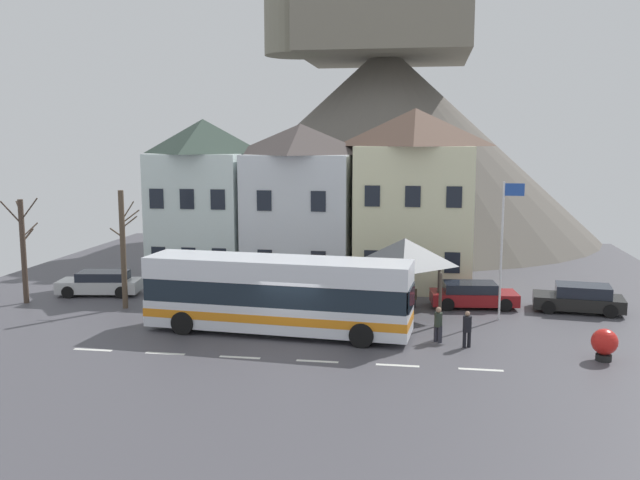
% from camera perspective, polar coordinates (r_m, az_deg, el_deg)
% --- Properties ---
extents(ground_plane, '(40.00, 60.00, 0.07)m').
position_cam_1_polar(ground_plane, '(28.33, -2.51, -8.57)').
color(ground_plane, '#49484E').
extents(townhouse_00, '(5.26, 5.97, 9.42)m').
position_cam_1_polar(townhouse_00, '(40.78, -9.64, 3.33)').
color(townhouse_00, silver).
rests_on(townhouse_00, ground_plane).
extents(townhouse_01, '(5.89, 5.61, 9.13)m').
position_cam_1_polar(townhouse_01, '(39.16, -1.63, 3.02)').
color(townhouse_01, silver).
rests_on(townhouse_01, ground_plane).
extents(townhouse_02, '(6.31, 6.09, 9.96)m').
position_cam_1_polar(townhouse_02, '(38.70, 7.87, 3.50)').
color(townhouse_02, beige).
rests_on(townhouse_02, ground_plane).
extents(hilltop_castle, '(36.01, 36.01, 22.96)m').
position_cam_1_polar(hilltop_castle, '(59.87, 5.36, 9.03)').
color(hilltop_castle, '#605A53').
rests_on(hilltop_castle, ground_plane).
extents(transit_bus, '(11.58, 3.39, 3.26)m').
position_cam_1_polar(transit_bus, '(29.17, -3.57, -4.67)').
color(transit_bus, silver).
rests_on(transit_bus, ground_plane).
extents(bus_shelter, '(3.60, 3.60, 3.68)m').
position_cam_1_polar(bus_shelter, '(32.09, 7.12, -1.01)').
color(bus_shelter, '#473D33').
rests_on(bus_shelter, ground_plane).
extents(parked_car_00, '(4.35, 2.40, 1.32)m').
position_cam_1_polar(parked_car_00, '(35.23, 20.90, -4.59)').
color(parked_car_00, black).
rests_on(parked_car_00, ground_plane).
extents(parked_car_01, '(4.47, 2.32, 1.27)m').
position_cam_1_polar(parked_car_01, '(38.30, -17.90, -3.46)').
color(parked_car_01, silver).
rests_on(parked_car_01, ground_plane).
extents(parked_car_02, '(4.35, 2.21, 1.24)m').
position_cam_1_polar(parked_car_02, '(34.65, 12.66, -4.50)').
color(parked_car_02, maroon).
rests_on(parked_car_02, ground_plane).
extents(parked_car_03, '(3.84, 1.91, 1.34)m').
position_cam_1_polar(parked_car_03, '(36.31, -8.55, -3.74)').
color(parked_car_03, white).
rests_on(parked_car_03, ground_plane).
extents(pedestrian_00, '(0.35, 0.35, 1.49)m').
position_cam_1_polar(pedestrian_00, '(27.95, 12.22, -7.13)').
color(pedestrian_00, black).
rests_on(pedestrian_00, ground_plane).
extents(pedestrian_01, '(0.34, 0.33, 1.48)m').
position_cam_1_polar(pedestrian_01, '(28.46, 9.87, -6.92)').
color(pedestrian_01, '#2D2D38').
rests_on(pedestrian_01, ground_plane).
extents(public_bench, '(1.58, 0.48, 0.87)m').
position_cam_1_polar(public_bench, '(34.26, 6.79, -4.75)').
color(public_bench, '#473828').
rests_on(public_bench, ground_plane).
extents(flagpole, '(0.95, 0.10, 6.37)m').
position_cam_1_polar(flagpole, '(31.96, 15.14, 0.00)').
color(flagpole, silver).
rests_on(flagpole, ground_plane).
extents(harbour_buoy, '(0.98, 0.98, 1.23)m').
position_cam_1_polar(harbour_buoy, '(27.91, 22.72, -7.96)').
color(harbour_buoy, black).
rests_on(harbour_buoy, ground_plane).
extents(bare_tree_00, '(1.39, 0.78, 5.82)m').
position_cam_1_polar(bare_tree_00, '(34.53, -16.16, -0.71)').
color(bare_tree_00, brown).
rests_on(bare_tree_00, ground_plane).
extents(bare_tree_01, '(1.54, 1.57, 5.36)m').
position_cam_1_polar(bare_tree_01, '(37.39, -23.59, -0.70)').
color(bare_tree_01, '#47382D').
rests_on(bare_tree_01, ground_plane).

